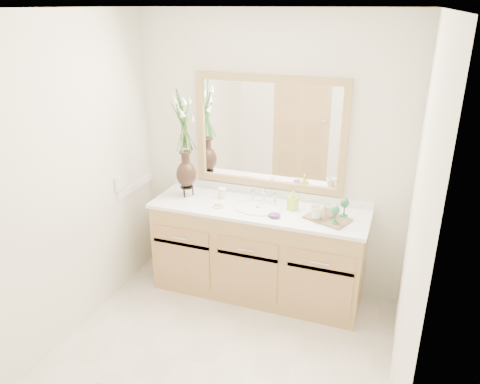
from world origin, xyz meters
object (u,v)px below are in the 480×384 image
at_px(flower_vase, 184,133).
at_px(tumbler, 222,193).
at_px(soap_bottle, 293,201).
at_px(tray, 327,219).

height_order(flower_vase, tumbler, flower_vase).
bearing_deg(soap_bottle, tumbler, -163.09).
height_order(tumbler, soap_bottle, soap_bottle).
distance_m(soap_bottle, tray, 0.33).
relative_size(tumbler, tray, 0.28).
relative_size(flower_vase, tumbler, 9.13).
bearing_deg(tumbler, flower_vase, -170.39).
relative_size(tumbler, soap_bottle, 0.64).
bearing_deg(tray, soap_bottle, -176.10).
xyz_separation_m(flower_vase, tray, (1.27, -0.07, -0.57)).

